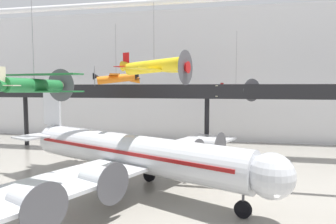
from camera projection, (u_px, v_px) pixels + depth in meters
hangar_back_wall at (212, 76)px, 54.87m from camera, size 140.00×3.00×23.78m
mezzanine_walkway at (207, 96)px, 42.83m from camera, size 110.00×3.20×10.16m
ceiling_truss_beam at (197, 0)px, 29.23m from camera, size 120.00×0.60×0.60m
airliner_silver_main at (128, 152)px, 28.83m from camera, size 29.22×34.36×9.98m
suspended_plane_cream_biplane at (236, 92)px, 43.81m from camera, size 7.60×7.36×10.03m
suspended_plane_green_biplane at (35, 85)px, 21.49m from camera, size 7.40×6.09×9.25m
suspended_plane_orange_highwing at (116, 78)px, 39.05m from camera, size 6.30×7.23×8.05m
suspended_plane_yellow_lowwing at (154, 67)px, 29.43m from camera, size 7.75×9.24×8.02m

